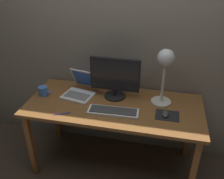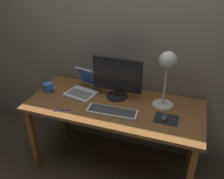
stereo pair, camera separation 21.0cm
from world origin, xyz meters
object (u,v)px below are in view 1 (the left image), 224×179
monitor (115,77)px  laptop (81,88)px  keyboard_main (113,111)px  mouse (165,114)px  coffee_mug (43,91)px  pen (62,114)px  desk_lamp (165,65)px

monitor → laptop: size_ratio=1.27×
monitor → keyboard_main: monitor is taller
mouse → coffee_mug: (-1.16, 0.10, 0.02)m
coffee_mug → pen: size_ratio=0.89×
pen → monitor: bearing=45.5°
desk_lamp → mouse: size_ratio=5.37×
desk_lamp → mouse: desk_lamp is taller
pen → laptop: bearing=82.8°
mouse → coffee_mug: size_ratio=0.77×
laptop → pen: size_ratio=2.61×
coffee_mug → pen: bearing=-41.5°
monitor → mouse: size_ratio=4.83×
keyboard_main → mouse: mouse is taller
monitor → keyboard_main: (0.04, -0.26, -0.20)m
keyboard_main → coffee_mug: 0.74m
laptop → mouse: bearing=-14.5°
desk_lamp → keyboard_main: bearing=-146.9°
mouse → coffee_mug: 1.17m
mouse → keyboard_main: bearing=-173.9°
monitor → pen: bearing=-134.5°
laptop → pen: (-0.05, -0.38, -0.06)m
laptop → desk_lamp: size_ratio=0.71×
laptop → desk_lamp: desk_lamp is taller
keyboard_main → desk_lamp: size_ratio=0.87×
keyboard_main → pen: size_ratio=3.18×
desk_lamp → coffee_mug: desk_lamp is taller
coffee_mug → pen: coffee_mug is taller
monitor → coffee_mug: bearing=-169.8°
monitor → keyboard_main: bearing=-80.9°
keyboard_main → monitor: bearing=99.1°
keyboard_main → mouse: 0.44m
monitor → desk_lamp: size_ratio=0.90×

